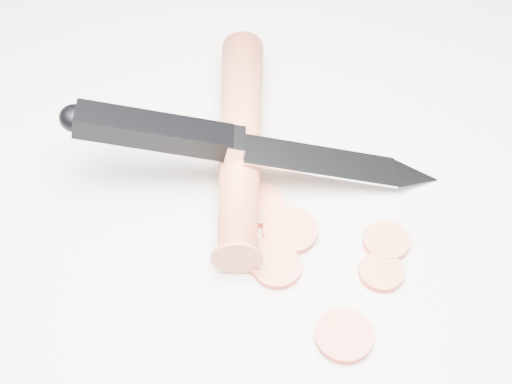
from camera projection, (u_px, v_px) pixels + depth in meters
ground at (278, 206)px, 0.55m from camera, size 2.40×2.40×0.00m
carrot at (240, 140)px, 0.56m from camera, size 0.16×0.20×0.03m
carrot_slice_0 at (270, 259)px, 0.51m from camera, size 0.04×0.04×0.01m
carrot_slice_1 at (344, 336)px, 0.47m from camera, size 0.04×0.04×0.01m
carrot_slice_2 at (259, 205)px, 0.54m from camera, size 0.04×0.04×0.01m
carrot_slice_3 at (386, 241)px, 0.52m from camera, size 0.03×0.03×0.01m
carrot_slice_4 at (381, 272)px, 0.51m from camera, size 0.03×0.03×0.01m
carrot_slice_5 at (290, 231)px, 0.53m from camera, size 0.04×0.04×0.01m
carrot_slice_6 at (277, 267)px, 0.51m from camera, size 0.04×0.04×0.01m
kitchen_knife at (257, 144)px, 0.53m from camera, size 0.25×0.19×0.08m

